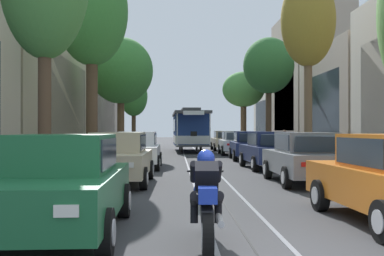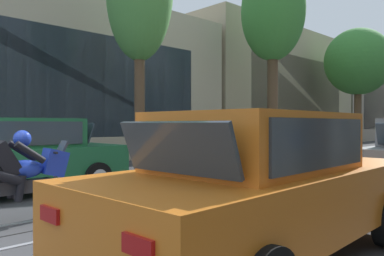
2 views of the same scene
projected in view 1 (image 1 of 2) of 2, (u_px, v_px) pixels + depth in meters
name	position (u px, v px, depth m)	size (l,w,h in m)	color
ground_plane	(196.00, 161.00, 23.86)	(160.00, 160.00, 0.00)	#38383A
trolley_track_rails	(194.00, 158.00, 26.41)	(1.14, 53.54, 0.01)	gray
building_facade_left	(30.00, 99.00, 27.09)	(5.45, 45.24, 7.66)	#BCAD93
building_facade_right	(360.00, 92.00, 26.64)	(5.14, 45.24, 10.69)	beige
parked_car_green_near_left	(61.00, 184.00, 7.22)	(2.07, 4.39, 1.58)	#1E6038
parked_car_beige_second_left	(118.00, 158.00, 13.86)	(2.03, 4.37, 1.58)	#C1B28E
parked_car_white_mid_left	(138.00, 150.00, 19.58)	(2.01, 4.37, 1.58)	silver
parked_car_grey_second_right	(305.00, 158.00, 14.02)	(2.00, 4.36, 1.58)	slate
parked_car_navy_mid_right	(269.00, 150.00, 19.28)	(2.11, 4.41, 1.58)	#19234C
parked_car_navy_fourth_right	(249.00, 145.00, 25.08)	(2.13, 4.41, 1.58)	#19234C
parked_car_white_fifth_right	(234.00, 143.00, 30.46)	(2.05, 4.38, 1.58)	silver
parked_car_beige_sixth_right	(224.00, 141.00, 36.69)	(2.03, 4.37, 1.58)	#C1B28E
street_tree_kerb_left_second	(92.00, 14.00, 18.82)	(2.98, 2.62, 8.85)	#4C3826
street_tree_kerb_left_mid	(121.00, 71.00, 27.86)	(3.94, 4.29, 7.33)	brown
street_tree_kerb_left_fourth	(134.00, 97.00, 37.14)	(2.25, 2.15, 6.03)	#4C3826
street_tree_kerb_right_second	(308.00, 23.00, 18.65)	(2.22, 2.28, 8.05)	brown
street_tree_kerb_right_mid	(269.00, 66.00, 28.48)	(3.17, 3.43, 7.45)	#4C3826
street_tree_kerb_right_fourth	(243.00, 90.00, 38.47)	(3.58, 2.90, 6.60)	brown
cable_car_trolley	(190.00, 130.00, 35.59)	(2.80, 9.17, 3.28)	navy
motorcycle_with_rider	(206.00, 201.00, 6.42)	(0.56, 1.99, 1.37)	black
pedestrian_on_right_pavement	(284.00, 141.00, 29.54)	(0.55, 0.40, 1.65)	#282D38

